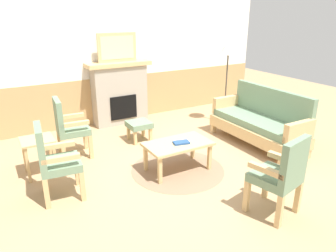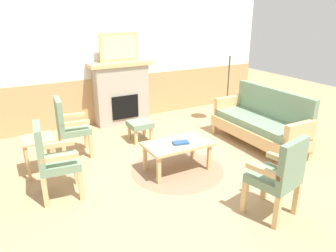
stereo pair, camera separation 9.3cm
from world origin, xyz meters
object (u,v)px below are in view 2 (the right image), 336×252
object	(u,v)px
book_on_table	(181,143)
armchair_near_fireplace	(52,158)
footstool	(140,126)
framed_picture	(119,47)
coffee_table	(177,146)
armchair_by_window_left	(69,125)
floor_lamp_by_couch	(230,53)
couch	(261,123)
fireplace	(121,92)
armchair_front_left	(280,174)
side_table	(38,145)

from	to	relation	value
book_on_table	armchair_near_fireplace	world-z (taller)	armchair_near_fireplace
footstool	armchair_near_fireplace	distance (m)	2.09
framed_picture	coffee_table	xyz separation A→B (m)	(-0.08, -2.42, -1.17)
framed_picture	coffee_table	distance (m)	2.69
footstool	framed_picture	bearing A→B (deg)	85.61
book_on_table	armchair_by_window_left	distance (m)	1.84
coffee_table	floor_lamp_by_couch	size ratio (longest dim) A/B	0.57
couch	book_on_table	distance (m)	1.75
framed_picture	armchair_near_fireplace	world-z (taller)	framed_picture
framed_picture	book_on_table	bearing A→B (deg)	-91.19
fireplace	floor_lamp_by_couch	size ratio (longest dim) A/B	0.77
armchair_front_left	footstool	bearing A→B (deg)	98.76
footstool	floor_lamp_by_couch	size ratio (longest dim) A/B	0.24
side_table	floor_lamp_by_couch	world-z (taller)	floor_lamp_by_couch
couch	floor_lamp_by_couch	bearing A→B (deg)	79.76
framed_picture	floor_lamp_by_couch	world-z (taller)	framed_picture
armchair_front_left	book_on_table	bearing A→B (deg)	105.43
coffee_table	armchair_front_left	size ratio (longest dim) A/B	0.98
fireplace	framed_picture	bearing A→B (deg)	90.00
framed_picture	armchair_front_left	world-z (taller)	framed_picture
side_table	floor_lamp_by_couch	xyz separation A→B (m)	(3.77, 0.44, 1.02)
couch	coffee_table	world-z (taller)	couch
couch	armchair_front_left	size ratio (longest dim) A/B	1.84
footstool	couch	bearing A→B (deg)	-34.00
floor_lamp_by_couch	fireplace	bearing A→B (deg)	150.34
armchair_near_fireplace	armchair_by_window_left	world-z (taller)	same
couch	book_on_table	xyz separation A→B (m)	(-1.74, -0.18, 0.06)
couch	armchair_near_fireplace	size ratio (longest dim) A/B	1.84
book_on_table	side_table	world-z (taller)	side_table
footstool	floor_lamp_by_couch	bearing A→B (deg)	0.33
floor_lamp_by_couch	armchair_near_fireplace	bearing A→B (deg)	-162.12
book_on_table	armchair_front_left	xyz separation A→B (m)	(0.40, -1.46, 0.08)
couch	armchair_by_window_left	world-z (taller)	same
armchair_near_fireplace	side_table	size ratio (longest dim) A/B	1.78
armchair_by_window_left	side_table	distance (m)	0.65
side_table	footstool	bearing A→B (deg)	13.64
framed_picture	floor_lamp_by_couch	size ratio (longest dim) A/B	0.48
book_on_table	armchair_by_window_left	world-z (taller)	armchair_by_window_left
framed_picture	footstool	distance (m)	1.68
framed_picture	fireplace	bearing A→B (deg)	-90.00
floor_lamp_by_couch	framed_picture	bearing A→B (deg)	150.33
footstool	fireplace	bearing A→B (deg)	85.61
footstool	side_table	size ratio (longest dim) A/B	0.73
fireplace	armchair_near_fireplace	distance (m)	2.90
coffee_table	couch	bearing A→B (deg)	4.06
framed_picture	side_table	xyz separation A→B (m)	(-1.86, -1.53, -1.13)
fireplace	floor_lamp_by_couch	bearing A→B (deg)	-29.66
book_on_table	armchair_by_window_left	xyz separation A→B (m)	(-1.29, 1.31, 0.08)
framed_picture	couch	xyz separation A→B (m)	(1.69, -2.29, -1.16)
framed_picture	armchair_near_fireplace	bearing A→B (deg)	-128.10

